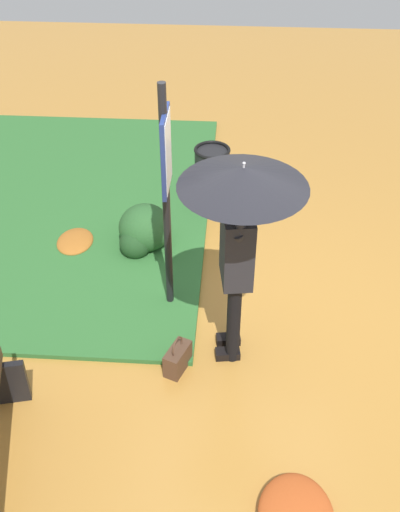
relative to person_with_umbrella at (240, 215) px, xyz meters
name	(u,v)px	position (x,y,z in m)	size (l,w,h in m)	color
ground_plane	(246,337)	(-0.26, 0.11, -1.55)	(18.00, 18.00, 0.00)	#B27A33
grass_verge	(43,207)	(-2.25, -2.36, -1.53)	(4.80, 4.00, 0.05)	#2D662D
person_with_umbrella	(240,215)	(0.00, 0.00, 0.00)	(0.96, 0.96, 2.04)	black
info_sign_post	(166,179)	(-0.67, -0.63, -0.11)	(0.44, 0.07, 2.30)	black
handbag	(178,358)	(0.17, -0.49, -1.42)	(0.33, 0.24, 0.37)	#4C3323
trash_bin	(212,180)	(-2.36, -0.32, -1.13)	(0.42, 0.42, 0.83)	black
shrub_cluster	(143,231)	(-1.55, -1.03, -1.31)	(0.63, 0.57, 0.52)	#285628
leaf_pile_by_bench	(75,241)	(-1.55, -1.80, -1.50)	(0.50, 0.40, 0.11)	#A86023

